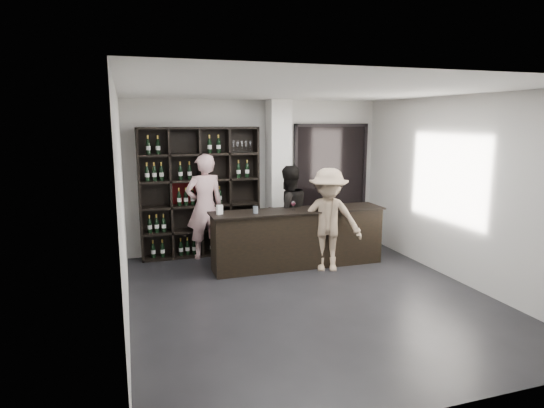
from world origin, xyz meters
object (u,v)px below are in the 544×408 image
object	(u,v)px
wine_shelf	(200,193)
taster_black	(288,213)
tasting_counter	(298,238)
taster_pink	(205,206)
customer	(328,220)

from	to	relation	value
wine_shelf	taster_black	world-z (taller)	wine_shelf
wine_shelf	taster_black	size ratio (longest dim) A/B	1.39
tasting_counter	taster_pink	distance (m)	1.82
taster_pink	customer	size ratio (longest dim) A/B	1.11
taster_black	customer	distance (m)	0.91
tasting_counter	taster_black	xyz separation A→B (m)	(-0.03, 0.45, 0.36)
taster_pink	taster_black	xyz separation A→B (m)	(1.42, -0.55, -0.10)
wine_shelf	tasting_counter	size ratio (longest dim) A/B	0.79
tasting_counter	customer	distance (m)	0.64
wine_shelf	customer	xyz separation A→B (m)	(1.90, -1.52, -0.33)
customer	tasting_counter	bearing A→B (deg)	160.29
tasting_counter	taster_black	size ratio (longest dim) A/B	1.77
wine_shelf	tasting_counter	world-z (taller)	wine_shelf
wine_shelf	tasting_counter	bearing A→B (deg)	-37.87
taster_pink	taster_black	bearing A→B (deg)	152.87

